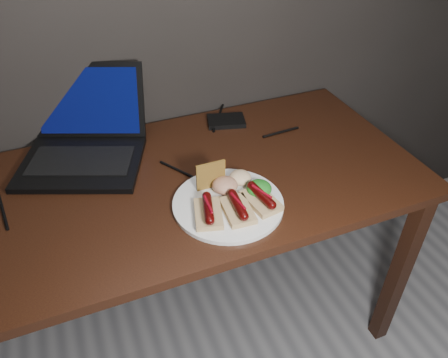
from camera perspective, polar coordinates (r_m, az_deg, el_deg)
desk at (r=1.36m, az=-4.58°, el=-2.76°), size 1.40×0.70×0.75m
laptop at (r=1.43m, az=-17.83°, el=4.77°), size 0.47×0.47×0.25m
hard_drive at (r=1.55m, az=0.28°, el=7.60°), size 0.15×0.12×0.02m
desk_cables at (r=1.40m, az=-6.66°, el=3.39°), size 0.97×0.45×0.01m
plate at (r=1.20m, az=0.54°, el=-3.24°), size 0.34×0.34×0.01m
bread_sausage_left at (r=1.14m, az=-2.07°, el=-4.22°), size 0.10×0.13×0.04m
bread_sausage_center at (r=1.15m, az=1.81°, el=-3.78°), size 0.08×0.12×0.04m
bread_sausage_right at (r=1.18m, az=4.88°, el=-2.53°), size 0.09×0.12×0.04m
crispbread at (r=1.22m, az=-1.73°, el=0.48°), size 0.08×0.01×0.08m
salad_greens at (r=1.21m, az=4.61°, el=-1.23°), size 0.07×0.07×0.04m
salsa_mound at (r=1.22m, az=0.13°, el=-0.81°), size 0.07×0.07×0.04m
coleslaw_mound at (r=1.25m, az=2.12°, el=0.20°), size 0.06×0.06×0.04m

